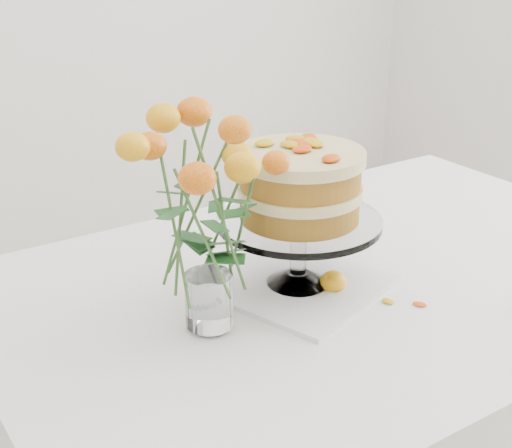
# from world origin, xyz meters

# --- Properties ---
(table) EXTENTS (1.43, 0.93, 0.76)m
(table) POSITION_xyz_m (0.00, 0.00, 0.67)
(table) COLOR #A37C5F
(table) RESTS_ON ground
(napkin) EXTENTS (0.37, 0.37, 0.01)m
(napkin) POSITION_xyz_m (-0.12, 0.00, 0.76)
(napkin) COLOR white
(napkin) RESTS_ON table
(cake_stand) EXTENTS (0.31, 0.31, 0.28)m
(cake_stand) POSITION_xyz_m (-0.12, 0.00, 0.95)
(cake_stand) COLOR silver
(cake_stand) RESTS_ON napkin
(rose_vase) EXTENTS (0.33, 0.33, 0.41)m
(rose_vase) POSITION_xyz_m (-0.34, -0.04, 1.00)
(rose_vase) COLOR silver
(rose_vase) RESTS_ON table
(loose_rose_near) EXTENTS (0.09, 0.05, 0.04)m
(loose_rose_near) POSITION_xyz_m (-0.08, -0.05, 0.78)
(loose_rose_near) COLOR yellow
(loose_rose_near) RESTS_ON table
(stray_petal_a) EXTENTS (0.03, 0.02, 0.00)m
(stray_petal_a) POSITION_xyz_m (-0.12, -0.10, 0.76)
(stray_petal_a) COLOR gold
(stray_petal_a) RESTS_ON table
(stray_petal_b) EXTENTS (0.03, 0.02, 0.00)m
(stray_petal_b) POSITION_xyz_m (-0.02, -0.14, 0.76)
(stray_petal_b) COLOR gold
(stray_petal_b) RESTS_ON table
(stray_petal_c) EXTENTS (0.03, 0.02, 0.00)m
(stray_petal_c) POSITION_xyz_m (0.02, -0.18, 0.76)
(stray_petal_c) COLOR gold
(stray_petal_c) RESTS_ON table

